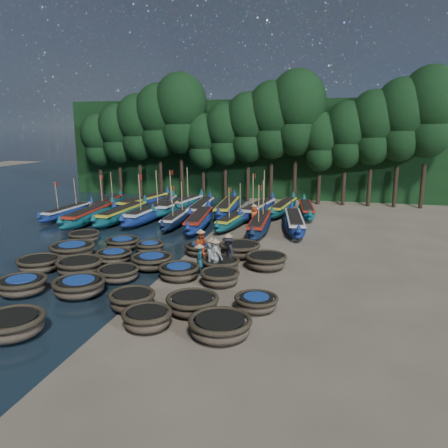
% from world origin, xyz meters
% --- Properties ---
extents(ground, '(120.00, 120.00, 0.00)m').
position_xyz_m(ground, '(0.00, 0.00, 0.00)').
color(ground, gray).
rests_on(ground, ground).
extents(foliage_wall, '(40.00, 3.00, 10.00)m').
position_xyz_m(foliage_wall, '(0.00, 23.50, 5.00)').
color(foliage_wall, black).
rests_on(foliage_wall, ground).
extents(coracle_2, '(2.80, 2.80, 0.83)m').
position_xyz_m(coracle_2, '(-2.71, -10.39, 0.47)').
color(coracle_2, brown).
rests_on(coracle_2, ground).
extents(coracle_3, '(2.26, 2.26, 0.75)m').
position_xyz_m(coracle_3, '(1.68, -8.69, 0.43)').
color(coracle_3, brown).
rests_on(coracle_3, ground).
extents(coracle_4, '(2.68, 2.68, 0.76)m').
position_xyz_m(coracle_4, '(4.45, -8.70, 0.43)').
color(coracle_4, brown).
rests_on(coracle_4, ground).
extents(coracle_5, '(2.29, 2.29, 0.76)m').
position_xyz_m(coracle_5, '(-5.11, -6.80, 0.44)').
color(coracle_5, brown).
rests_on(coracle_5, ground).
extents(coracle_6, '(2.70, 2.70, 0.77)m').
position_xyz_m(coracle_6, '(-2.54, -6.36, 0.44)').
color(coracle_6, brown).
rests_on(coracle_6, ground).
extents(coracle_7, '(2.32, 2.32, 0.77)m').
position_xyz_m(coracle_7, '(0.38, -7.22, 0.44)').
color(coracle_7, brown).
rests_on(coracle_7, ground).
extents(coracle_8, '(2.60, 2.60, 0.75)m').
position_xyz_m(coracle_8, '(2.89, -6.99, 0.43)').
color(coracle_8, brown).
rests_on(coracle_8, ground).
extents(coracle_9, '(2.00, 2.00, 0.63)m').
position_xyz_m(coracle_9, '(5.31, -6.10, 0.36)').
color(coracle_9, brown).
rests_on(coracle_9, ground).
extents(coracle_10, '(2.72, 2.72, 0.73)m').
position_xyz_m(coracle_10, '(-6.40, -3.83, 0.42)').
color(coracle_10, brown).
rests_on(coracle_10, ground).
extents(coracle_11, '(2.34, 2.34, 0.83)m').
position_xyz_m(coracle_11, '(-4.03, -3.88, 0.47)').
color(coracle_11, brown).
rests_on(coracle_11, ground).
extents(coracle_12, '(2.26, 2.26, 0.67)m').
position_xyz_m(coracle_12, '(-1.76, -4.20, 0.38)').
color(coracle_12, brown).
rests_on(coracle_12, ground).
extents(coracle_13, '(2.04, 2.04, 0.71)m').
position_xyz_m(coracle_13, '(1.03, -3.32, 0.41)').
color(coracle_13, brown).
rests_on(coracle_13, ground).
extents(coracle_14, '(2.27, 2.27, 0.71)m').
position_xyz_m(coracle_14, '(3.16, -3.62, 0.41)').
color(coracle_14, brown).
rests_on(coracle_14, ground).
extents(coracle_15, '(2.68, 2.68, 0.84)m').
position_xyz_m(coracle_15, '(-6.02, -1.37, 0.48)').
color(coracle_15, brown).
rests_on(coracle_15, ground).
extents(coracle_16, '(2.07, 2.07, 0.65)m').
position_xyz_m(coracle_16, '(-3.36, -1.55, 0.38)').
color(coracle_16, brown).
rests_on(coracle_16, ground).
extents(coracle_17, '(2.35, 2.35, 0.77)m').
position_xyz_m(coracle_17, '(-0.87, -2.17, 0.44)').
color(coracle_17, brown).
rests_on(coracle_17, ground).
extents(coracle_18, '(2.43, 2.43, 0.68)m').
position_xyz_m(coracle_18, '(2.70, -1.64, 0.39)').
color(coracle_18, brown).
rests_on(coracle_18, ground).
extents(coracle_19, '(2.45, 2.45, 0.80)m').
position_xyz_m(coracle_19, '(4.93, -0.74, 0.46)').
color(coracle_19, brown).
rests_on(coracle_19, ground).
extents(coracle_20, '(2.38, 2.38, 0.68)m').
position_xyz_m(coracle_20, '(-7.26, 1.91, 0.39)').
color(coracle_20, brown).
rests_on(coracle_20, ground).
extents(coracle_21, '(2.24, 2.24, 0.70)m').
position_xyz_m(coracle_21, '(-4.08, 0.94, 0.40)').
color(coracle_21, brown).
rests_on(coracle_21, ground).
extents(coracle_22, '(1.70, 1.70, 0.67)m').
position_xyz_m(coracle_22, '(-2.12, 0.54, 0.39)').
color(coracle_22, brown).
rests_on(coracle_22, ground).
extents(coracle_23, '(2.03, 2.03, 0.70)m').
position_xyz_m(coracle_23, '(0.92, 0.89, 0.40)').
color(coracle_23, brown).
rests_on(coracle_23, ground).
extents(coracle_24, '(2.91, 2.91, 0.84)m').
position_xyz_m(coracle_24, '(3.16, 1.02, 0.48)').
color(coracle_24, brown).
rests_on(coracle_24, ground).
extents(long_boat_0, '(1.59, 7.38, 3.14)m').
position_xyz_m(long_boat_0, '(-12.75, 8.58, 0.50)').
color(long_boat_0, navy).
rests_on(long_boat_0, ground).
extents(long_boat_1, '(2.16, 9.05, 1.60)m').
position_xyz_m(long_boat_1, '(-10.03, 7.35, 0.61)').
color(long_boat_1, '#0F5357').
rests_on(long_boat_1, ground).
extents(long_boat_2, '(1.80, 8.77, 1.54)m').
position_xyz_m(long_boat_2, '(-7.81, 8.45, 0.59)').
color(long_boat_2, '#0F5357').
rests_on(long_boat_2, ground).
extents(long_boat_3, '(2.04, 9.12, 3.88)m').
position_xyz_m(long_boat_3, '(-5.78, 9.05, 0.62)').
color(long_boat_3, navy).
rests_on(long_boat_3, ground).
extents(long_boat_4, '(1.67, 7.45, 3.17)m').
position_xyz_m(long_boat_4, '(-3.14, 8.14, 0.50)').
color(long_boat_4, '#0D1B33').
rests_on(long_boat_4, ground).
extents(long_boat_5, '(2.36, 8.48, 1.50)m').
position_xyz_m(long_boat_5, '(-1.25, 7.70, 0.57)').
color(long_boat_5, navy).
rests_on(long_boat_5, ground).
extents(long_boat_6, '(2.23, 7.30, 3.13)m').
position_xyz_m(long_boat_6, '(1.19, 8.67, 0.50)').
color(long_boat_6, '#0F5357').
rests_on(long_boat_6, ground).
extents(long_boat_7, '(1.78, 8.41, 3.58)m').
position_xyz_m(long_boat_7, '(3.30, 7.35, 0.57)').
color(long_boat_7, '#0D1B33').
rests_on(long_boat_7, ground).
extents(long_boat_8, '(2.68, 8.57, 1.52)m').
position_xyz_m(long_boat_8, '(5.65, 8.50, 0.58)').
color(long_boat_8, navy).
rests_on(long_boat_8, ground).
extents(long_boat_9, '(2.27, 7.56, 3.23)m').
position_xyz_m(long_boat_9, '(-11.52, 12.88, 0.51)').
color(long_boat_9, '#0F5357').
rests_on(long_boat_9, ground).
extents(long_boat_10, '(3.01, 8.77, 1.56)m').
position_xyz_m(long_boat_10, '(-8.32, 13.65, 0.60)').
color(long_boat_10, navy).
rests_on(long_boat_10, ground).
extents(long_boat_11, '(2.19, 7.49, 1.33)m').
position_xyz_m(long_boat_11, '(-6.31, 13.71, 0.51)').
color(long_boat_11, '#0F5357').
rests_on(long_boat_11, ground).
extents(long_boat_12, '(3.04, 8.96, 3.86)m').
position_xyz_m(long_boat_12, '(-4.56, 12.82, 0.61)').
color(long_boat_12, '#0F5357').
rests_on(long_boat_12, ground).
extents(long_boat_13, '(2.08, 8.43, 1.49)m').
position_xyz_m(long_boat_13, '(-2.52, 12.47, 0.57)').
color(long_boat_13, navy).
rests_on(long_boat_13, ground).
extents(long_boat_14, '(2.20, 9.00, 1.59)m').
position_xyz_m(long_boat_14, '(-0.33, 12.84, 0.60)').
color(long_boat_14, navy).
rests_on(long_boat_14, ground).
extents(long_boat_15, '(2.89, 8.67, 3.73)m').
position_xyz_m(long_boat_15, '(2.29, 12.89, 0.59)').
color(long_boat_15, navy).
rests_on(long_boat_15, ground).
extents(long_boat_16, '(2.45, 8.15, 1.44)m').
position_xyz_m(long_boat_16, '(4.24, 14.46, 0.55)').
color(long_boat_16, '#0F5357').
rests_on(long_boat_16, ground).
extents(long_boat_17, '(2.22, 7.61, 1.35)m').
position_xyz_m(long_boat_17, '(6.21, 14.07, 0.51)').
color(long_boat_17, '#0F5357').
rests_on(long_boat_17, ground).
extents(fisherman_0, '(0.82, 1.00, 1.96)m').
position_xyz_m(fisherman_0, '(2.32, -1.98, 0.94)').
color(fisherman_0, silver).
rests_on(fisherman_0, ground).
extents(fisherman_1, '(0.60, 0.67, 1.74)m').
position_xyz_m(fisherman_1, '(1.83, -2.45, 0.89)').
color(fisherman_1, '#175063').
rests_on(fisherman_1, ground).
extents(fisherman_2, '(0.81, 0.64, 1.85)m').
position_xyz_m(fisherman_2, '(1.13, 0.09, 0.88)').
color(fisherman_2, '#D24C1C').
rests_on(fisherman_2, ground).
extents(fisherman_3, '(1.15, 1.32, 1.97)m').
position_xyz_m(fisherman_3, '(2.95, -0.96, 0.92)').
color(fisherman_3, black).
rests_on(fisherman_3, ground).
extents(fisherman_4, '(1.11, 0.91, 1.98)m').
position_xyz_m(fisherman_4, '(2.56, -2.17, 0.94)').
color(fisherman_4, silver).
rests_on(fisherman_4, ground).
extents(fisherman_5, '(0.63, 1.48, 1.75)m').
position_xyz_m(fisherman_5, '(-3.54, 9.39, 0.81)').
color(fisherman_5, '#175063').
rests_on(fisherman_5, ground).
extents(fisherman_6, '(0.73, 0.92, 1.84)m').
position_xyz_m(fisherman_6, '(2.65, 8.82, 0.88)').
color(fisherman_6, '#D24C1C').
rests_on(fisherman_6, ground).
extents(tree_0, '(3.68, 3.68, 8.68)m').
position_xyz_m(tree_0, '(-16.00, 20.00, 5.97)').
color(tree_0, black).
rests_on(tree_0, ground).
extents(tree_1, '(4.09, 4.09, 9.65)m').
position_xyz_m(tree_1, '(-13.70, 20.00, 6.65)').
color(tree_1, black).
rests_on(tree_1, ground).
extents(tree_2, '(4.51, 4.51, 10.63)m').
position_xyz_m(tree_2, '(-11.40, 20.00, 7.32)').
color(tree_2, black).
rests_on(tree_2, ground).
extents(tree_3, '(4.92, 4.92, 11.60)m').
position_xyz_m(tree_3, '(-9.10, 20.00, 8.00)').
color(tree_3, black).
rests_on(tree_3, ground).
extents(tree_4, '(5.34, 5.34, 12.58)m').
position_xyz_m(tree_4, '(-6.80, 20.00, 8.67)').
color(tree_4, black).
rests_on(tree_4, ground).
extents(tree_5, '(3.68, 3.68, 8.68)m').
position_xyz_m(tree_5, '(-4.50, 20.00, 5.97)').
color(tree_5, black).
rests_on(tree_5, ground).
extents(tree_6, '(4.09, 4.09, 9.65)m').
position_xyz_m(tree_6, '(-2.20, 20.00, 6.65)').
color(tree_6, black).
rests_on(tree_6, ground).
extents(tree_7, '(4.51, 4.51, 10.63)m').
position_xyz_m(tree_7, '(0.10, 20.00, 7.32)').
color(tree_7, black).
rests_on(tree_7, ground).
extents(tree_8, '(4.92, 4.92, 11.60)m').
position_xyz_m(tree_8, '(2.40, 20.00, 8.00)').
color(tree_8, black).
rests_on(tree_8, ground).
extents(tree_9, '(5.34, 5.34, 12.58)m').
position_xyz_m(tree_9, '(4.70, 20.00, 8.67)').
color(tree_9, black).
rests_on(tree_9, ground).
extents(tree_10, '(3.68, 3.68, 8.68)m').
position_xyz_m(tree_10, '(7.00, 20.00, 5.97)').
color(tree_10, black).
rests_on(tree_10, ground).
extents(tree_11, '(4.09, 4.09, 9.65)m').
position_xyz_m(tree_11, '(9.30, 20.00, 6.65)').
color(tree_11, black).
rests_on(tree_11, ground).
extents(tree_12, '(4.51, 4.51, 10.63)m').
position_xyz_m(tree_12, '(11.60, 20.00, 7.32)').
color(tree_12, black).
rests_on(tree_12, ground).
extents(tree_13, '(4.92, 4.92, 11.60)m').
position_xyz_m(tree_13, '(13.90, 20.00, 8.00)').
color(tree_13, black).
rests_on(tree_13, ground).
extents(tree_14, '(5.34, 5.34, 12.58)m').
position_xyz_m(tree_14, '(16.20, 20.00, 8.67)').
color(tree_14, black).
rests_on(tree_14, ground).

